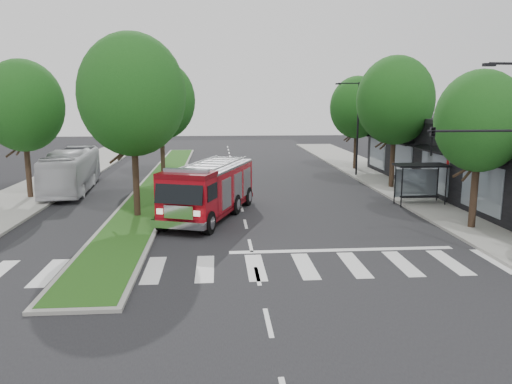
{
  "coord_description": "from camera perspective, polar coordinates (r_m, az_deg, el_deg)",
  "views": [
    {
      "loc": [
        -1.45,
        -21.88,
        6.59
      ],
      "look_at": [
        0.54,
        3.72,
        1.8
      ],
      "focal_mm": 35.0,
      "sensor_mm": 36.0,
      "label": 1
    }
  ],
  "objects": [
    {
      "name": "sidewalk_left",
      "position": [
        35.06,
        -26.21,
        -1.24
      ],
      "size": [
        5.0,
        80.0,
        0.15
      ],
      "primitive_type": "cube",
      "color": "gray",
      "rests_on": "ground"
    },
    {
      "name": "tree_left_mid",
      "position": [
        36.14,
        -25.09,
        8.91
      ],
      "size": [
        5.2,
        5.2,
        9.16
      ],
      "color": "black",
      "rests_on": "ground"
    },
    {
      "name": "storefront_row",
      "position": [
        37.06,
        25.48,
        3.2
      ],
      "size": [
        8.0,
        30.0,
        5.0
      ],
      "primitive_type": "cube",
      "color": "black",
      "rests_on": "ground"
    },
    {
      "name": "sidewalk_right",
      "position": [
        35.41,
        18.84,
        -0.61
      ],
      "size": [
        5.0,
        80.0,
        0.15
      ],
      "primitive_type": "cube",
      "color": "gray",
      "rests_on": "ground"
    },
    {
      "name": "city_bus",
      "position": [
        38.54,
        -20.31,
        2.32
      ],
      "size": [
        3.5,
        10.97,
        3.0
      ],
      "primitive_type": "imported",
      "rotation": [
        0.0,
        0.0,
        0.09
      ],
      "color": "silver",
      "rests_on": "ground"
    },
    {
      "name": "tree_right_mid",
      "position": [
        38.15,
        15.64,
        10.03
      ],
      "size": [
        5.6,
        5.6,
        9.72
      ],
      "color": "black",
      "rests_on": "ground"
    },
    {
      "name": "tree_median_far",
      "position": [
        42.13,
        -10.82,
        10.24
      ],
      "size": [
        5.6,
        5.6,
        9.72
      ],
      "color": "black",
      "rests_on": "ground"
    },
    {
      "name": "streetlight_right_near",
      "position": [
        21.54,
        26.55,
        4.33
      ],
      "size": [
        4.08,
        0.22,
        8.0
      ],
      "color": "black",
      "rests_on": "ground"
    },
    {
      "name": "tree_right_near",
      "position": [
        27.19,
        24.21,
        7.37
      ],
      "size": [
        4.4,
        4.4,
        8.05
      ],
      "color": "black",
      "rests_on": "ground"
    },
    {
      "name": "ground",
      "position": [
        22.9,
        -0.64,
        -6.16
      ],
      "size": [
        140.0,
        140.0,
        0.0
      ],
      "primitive_type": "plane",
      "color": "black",
      "rests_on": "ground"
    },
    {
      "name": "bus_shelter",
      "position": [
        32.9,
        18.22,
        2.08
      ],
      "size": [
        3.2,
        1.6,
        2.61
      ],
      "color": "black",
      "rests_on": "ground"
    },
    {
      "name": "tree_right_far",
      "position": [
        47.68,
        11.47,
        9.45
      ],
      "size": [
        5.0,
        5.0,
        8.73
      ],
      "color": "black",
      "rests_on": "ground"
    },
    {
      "name": "tree_median_near",
      "position": [
        28.25,
        -13.97,
        10.71
      ],
      "size": [
        5.8,
        5.8,
        10.16
      ],
      "color": "black",
      "rests_on": "ground"
    },
    {
      "name": "fire_engine",
      "position": [
        28.22,
        -5.36,
        0.2
      ],
      "size": [
        5.58,
        9.6,
        3.2
      ],
      "rotation": [
        0.0,
        0.0,
        -0.33
      ],
      "color": "#5E050B",
      "rests_on": "ground"
    },
    {
      "name": "streetlight_right_far",
      "position": [
        43.57,
        11.37,
        7.58
      ],
      "size": [
        2.11,
        0.2,
        8.0
      ],
      "color": "black",
      "rests_on": "ground"
    },
    {
      "name": "median",
      "position": [
        40.67,
        -10.82,
        1.16
      ],
      "size": [
        3.0,
        50.0,
        0.15
      ],
      "color": "gray",
      "rests_on": "ground"
    }
  ]
}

